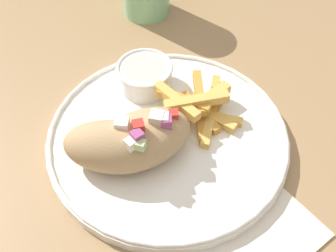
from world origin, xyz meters
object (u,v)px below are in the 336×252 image
object	(u,v)px
sauce_ramekin	(145,75)
plate	(168,139)
pita_sandwich_far	(113,147)
pita_sandwich_near	(142,137)
fries_pile	(201,108)

from	to	relation	value
sauce_ramekin	plate	bearing A→B (deg)	-111.36
pita_sandwich_far	sauce_ramekin	xyz separation A→B (m)	(0.10, 0.07, -0.01)
plate	pita_sandwich_far	bearing A→B (deg)	171.51
pita_sandwich_near	sauce_ramekin	bearing A→B (deg)	61.43
pita_sandwich_far	plate	bearing A→B (deg)	38.70
plate	pita_sandwich_near	bearing A→B (deg)	176.53
fries_pile	plate	bearing A→B (deg)	179.36
plate	pita_sandwich_far	xyz separation A→B (m)	(-0.07, 0.01, 0.03)
pita_sandwich_far	fries_pile	size ratio (longest dim) A/B	1.05
plate	fries_pile	size ratio (longest dim) A/B	2.51
plate	pita_sandwich_far	world-z (taller)	pita_sandwich_far
fries_pile	sauce_ramekin	size ratio (longest dim) A/B	1.59
pita_sandwich_near	sauce_ramekin	distance (m)	0.11
pita_sandwich_far	fries_pile	distance (m)	0.12
pita_sandwich_near	fries_pile	size ratio (longest dim) A/B	1.14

